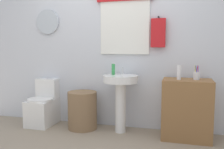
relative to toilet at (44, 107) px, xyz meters
name	(u,v)px	position (x,y,z in m)	size (l,w,h in m)	color
back_wall	(113,40)	(1.06, 0.27, 1.03)	(4.40, 0.18, 2.60)	silver
toilet	(44,107)	(0.00, 0.00, 0.00)	(0.38, 0.51, 0.72)	white
laundry_hamper	(82,110)	(0.67, -0.03, 0.00)	(0.43, 0.43, 0.55)	#846647
pedestal_sink	(121,91)	(1.25, -0.03, 0.32)	(0.48, 0.48, 0.81)	white
faucet	(123,71)	(1.25, 0.09, 0.59)	(0.03, 0.03, 0.10)	silver
wooden_cabinet	(187,109)	(2.14, -0.03, 0.12)	(0.63, 0.44, 0.78)	olive
soap_bottle	(113,69)	(1.13, 0.02, 0.61)	(0.05, 0.05, 0.15)	green
lotion_bottle	(179,73)	(2.03, -0.07, 0.60)	(0.05, 0.05, 0.19)	white
toothbrush_cup	(197,75)	(2.25, -0.01, 0.56)	(0.08, 0.08, 0.19)	silver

